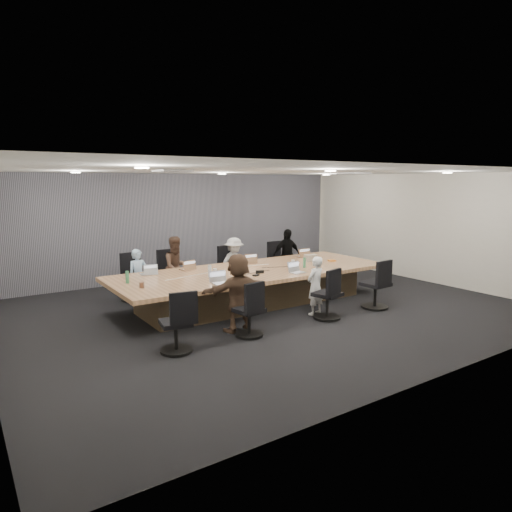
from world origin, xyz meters
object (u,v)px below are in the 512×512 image
chair_0 (133,281)px  laptop_2 (246,262)px  person_5 (238,292)px  laptop_5 (222,283)px  chair_4 (176,328)px  person_2 (234,264)px  person_1 (177,267)px  conference_table (253,285)px  chair_1 (171,276)px  snack_packet (332,260)px  chair_3 (279,264)px  chair_6 (327,298)px  bottle_green_right (304,263)px  person_6 (315,286)px  laptop_1 (187,269)px  canvas_bag (311,258)px  chair_2 (227,270)px  laptop_0 (147,274)px  stapler (260,272)px  mug_brown (142,285)px  bottle_clear (210,271)px  person_3 (287,255)px  chair_7 (375,288)px  laptop_3 (300,256)px  chair_5 (249,315)px  bottle_green_left (127,277)px

chair_0 → laptop_2: (2.38, -0.90, 0.31)m
person_5 → laptop_5: (0.00, 0.55, 0.06)m
chair_4 → person_2: (2.88, 3.05, 0.24)m
chair_0 → person_1: person_1 is taller
conference_table → person_1: bearing=130.6°
chair_1 → snack_packet: size_ratio=5.19×
chair_3 → chair_6: bearing=67.0°
snack_packet → bottle_green_right: bearing=-166.0°
chair_6 → person_6: (0.00, 0.35, 0.18)m
laptop_1 → canvas_bag: bearing=158.5°
chair_2 → snack_packet: 2.59m
laptop_0 → laptop_5: bearing=125.1°
chair_1 → chair_2: 1.49m
chair_0 → stapler: (1.94, -2.09, 0.34)m
chair_3 → laptop_2: chair_3 is taller
person_5 → stapler: bearing=-138.7°
laptop_1 → mug_brown: 1.78m
conference_table → bottle_clear: 1.22m
chair_3 → laptop_0: chair_3 is taller
person_3 → person_6: size_ratio=1.19×
chair_0 → canvas_bag: bearing=149.8°
chair_6 → laptop_2: bearing=81.3°
mug_brown → conference_table: bearing=6.6°
chair_7 → laptop_3: chair_7 is taller
laptop_1 → person_5: 2.15m
person_2 → bottle_clear: person_2 is taller
chair_3 → chair_6: same height
conference_table → chair_3: chair_3 is taller
chair_3 → laptop_5: size_ratio=2.33×
person_3 → laptop_2: bearing=-155.2°
laptop_5 → chair_1: bearing=92.5°
chair_6 → person_5: bearing=154.8°
chair_2 → laptop_1: size_ratio=2.68×
chair_5 → person_3: person_3 is taller
mug_brown → canvas_bag: size_ratio=0.36×
bottle_green_left → person_1: bearing=37.4°
chair_6 → laptop_5: bearing=139.1°
bottle_clear → bottle_green_right: bearing=-7.5°
bottle_clear → chair_0: bearing=116.8°
chair_3 → person_6: 3.35m
chair_6 → snack_packet: size_ratio=4.77×
chair_1 → bottle_clear: 1.89m
chair_4 → person_6: 3.14m
person_3 → laptop_5: person_3 is taller
laptop_3 → chair_4: bearing=29.1°
chair_3 → person_3: person_3 is taller
laptop_5 → snack_packet: snack_packet is taller
chair_0 → person_1: (0.89, -0.35, 0.26)m
laptop_2 → chair_1: bearing=-18.6°
bottle_clear → stapler: bearing=-14.1°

